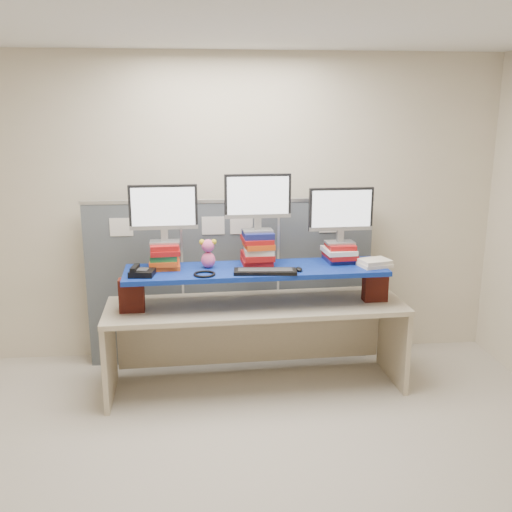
{
  "coord_description": "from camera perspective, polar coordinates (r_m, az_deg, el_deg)",
  "views": [
    {
      "loc": [
        -0.2,
        -3.21,
        2.27
      ],
      "look_at": [
        0.18,
        1.22,
        1.15
      ],
      "focal_mm": 40.0,
      "sensor_mm": 36.0,
      "label": 1
    }
  ],
  "objects": [
    {
      "name": "mouse",
      "position": [
        4.53,
        4.32,
        -1.32
      ],
      "size": [
        0.05,
        0.1,
        0.03
      ],
      "primitive_type": "ellipsoid",
      "rotation": [
        0.0,
        0.0,
        0.02
      ],
      "color": "black",
      "rests_on": "blue_board"
    },
    {
      "name": "brick_pier_left",
      "position": [
        4.59,
        -12.33,
        -3.85
      ],
      "size": [
        0.2,
        0.12,
        0.27
      ],
      "primitive_type": "cube",
      "rotation": [
        0.0,
        0.0,
        0.05
      ],
      "color": "maroon",
      "rests_on": "desk"
    },
    {
      "name": "monitor_left",
      "position": [
        4.59,
        -9.24,
        4.55
      ],
      "size": [
        0.54,
        0.16,
        0.47
      ],
      "rotation": [
        0.0,
        0.0,
        0.05
      ],
      "color": "#9E9EA3",
      "rests_on": "book_stack_left"
    },
    {
      "name": "headset",
      "position": [
        4.42,
        -5.17,
        -1.81
      ],
      "size": [
        0.19,
        0.19,
        0.02
      ],
      "primitive_type": "torus",
      "rotation": [
        0.0,
        0.0,
        0.09
      ],
      "color": "black",
      "rests_on": "blue_board"
    },
    {
      "name": "book_stack_right",
      "position": [
        4.85,
        8.33,
        0.36
      ],
      "size": [
        0.27,
        0.31,
        0.15
      ],
      "color": "navy",
      "rests_on": "blue_board"
    },
    {
      "name": "book_stack_center",
      "position": [
        4.7,
        0.16,
        0.81
      ],
      "size": [
        0.27,
        0.32,
        0.28
      ],
      "color": "#A41213",
      "rests_on": "blue_board"
    },
    {
      "name": "cubicle_partition",
      "position": [
        5.21,
        -2.55,
        -2.58
      ],
      "size": [
        2.6,
        0.06,
        1.53
      ],
      "color": "#4B5158",
      "rests_on": "ground"
    },
    {
      "name": "blue_board",
      "position": [
        4.61,
        -0.0,
        -1.44
      ],
      "size": [
        2.13,
        0.63,
        0.04
      ],
      "primitive_type": "cube",
      "rotation": [
        0.0,
        0.0,
        0.05
      ],
      "color": "#080E69",
      "rests_on": "brick_pier_left"
    },
    {
      "name": "desk",
      "position": [
        4.75,
        -0.0,
        -6.51
      ],
      "size": [
        2.48,
        0.83,
        0.74
      ],
      "rotation": [
        0.0,
        0.0,
        0.05
      ],
      "color": "#BCAC90",
      "rests_on": "ground"
    },
    {
      "name": "book_stack_left",
      "position": [
        4.66,
        -9.12,
        0.07
      ],
      "size": [
        0.26,
        0.3,
        0.2
      ],
      "color": "#D54A14",
      "rests_on": "blue_board"
    },
    {
      "name": "binder_stack",
      "position": [
        4.75,
        11.78,
        -0.68
      ],
      "size": [
        0.29,
        0.25,
        0.06
      ],
      "rotation": [
        0.0,
        0.0,
        0.28
      ],
      "color": "beige",
      "rests_on": "blue_board"
    },
    {
      "name": "desk_phone",
      "position": [
        4.47,
        -11.41,
        -1.59
      ],
      "size": [
        0.2,
        0.19,
        0.08
      ],
      "rotation": [
        0.0,
        0.0,
        -0.12
      ],
      "color": "black",
      "rests_on": "blue_board"
    },
    {
      "name": "keyboard",
      "position": [
        4.46,
        0.93,
        -1.55
      ],
      "size": [
        0.5,
        0.2,
        0.03
      ],
      "rotation": [
        0.0,
        0.0,
        -0.07
      ],
      "color": "black",
      "rests_on": "blue_board"
    },
    {
      "name": "monitor_center",
      "position": [
        4.61,
        0.18,
        5.72
      ],
      "size": [
        0.54,
        0.16,
        0.47
      ],
      "rotation": [
        0.0,
        0.0,
        0.05
      ],
      "color": "#9E9EA3",
      "rests_on": "book_stack_center"
    },
    {
      "name": "plush_toy",
      "position": [
        4.6,
        -4.81,
        0.28
      ],
      "size": [
        0.14,
        0.1,
        0.24
      ],
      "rotation": [
        0.0,
        0.0,
        -0.3
      ],
      "color": "#EE5A90",
      "rests_on": "blue_board"
    },
    {
      "name": "room",
      "position": [
        3.33,
        -1.35,
        -0.97
      ],
      "size": [
        5.0,
        4.0,
        2.8
      ],
      "color": "beige",
      "rests_on": "ground"
    },
    {
      "name": "brick_pier_right",
      "position": [
        4.84,
        11.83,
        -2.88
      ],
      "size": [
        0.2,
        0.12,
        0.27
      ],
      "primitive_type": "cube",
      "rotation": [
        0.0,
        0.0,
        0.05
      ],
      "color": "maroon",
      "rests_on": "desk"
    },
    {
      "name": "monitor_right",
      "position": [
        4.78,
        8.49,
        4.37
      ],
      "size": [
        0.54,
        0.16,
        0.47
      ],
      "rotation": [
        0.0,
        0.0,
        0.05
      ],
      "color": "#9E9EA3",
      "rests_on": "book_stack_right"
    }
  ]
}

